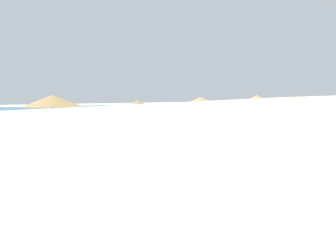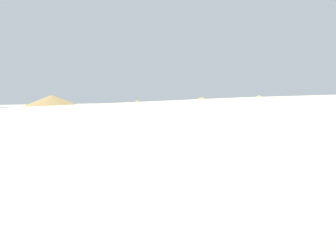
{
  "view_description": "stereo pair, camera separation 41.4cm",
  "coord_description": "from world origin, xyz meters",
  "views": [
    {
      "loc": [
        -8.44,
        -10.91,
        2.82
      ],
      "look_at": [
        -0.99,
        1.78,
        1.27
      ],
      "focal_mm": 32.09,
      "sensor_mm": 36.0,
      "label": 1
    },
    {
      "loc": [
        -8.08,
        -11.12,
        2.82
      ],
      "look_at": [
        -0.99,
        1.78,
        1.27
      ],
      "focal_mm": 32.09,
      "sensor_mm": 36.0,
      "label": 2
    }
  ],
  "objects": [
    {
      "name": "beach_umbrella_2",
      "position": [
        -2.38,
        2.28,
        2.24
      ],
      "size": [
        1.99,
        1.99,
        2.56
      ],
      "color": "brown",
      "rests_on": "ground_plane"
    },
    {
      "name": "sea_water",
      "position": [
        0.0,
        36.91,
        0.0
      ],
      "size": [
        160.0,
        58.9,
        0.01
      ],
      "primitive_type": "cube",
      "color": "#1E6B93",
      "rests_on": "ground_plane"
    },
    {
      "name": "ground_plane",
      "position": [
        0.0,
        0.0,
        0.0
      ],
      "size": [
        160.0,
        160.0,
        0.0
      ],
      "primitive_type": "plane",
      "color": "beige"
    },
    {
      "name": "lounge_chair_0",
      "position": [
        -6.04,
        0.83,
        0.45
      ],
      "size": [
        1.61,
        1.12,
        1.1
      ],
      "rotation": [
        0.0,
        0.0,
        1.96
      ],
      "color": "yellow",
      "rests_on": "ground_plane"
    },
    {
      "name": "beach_ball",
      "position": [
        2.41,
        2.89,
        0.13
      ],
      "size": [
        0.27,
        0.27,
        0.27
      ],
      "primitive_type": "sphere",
      "color": "red",
      "rests_on": "ground_plane"
    },
    {
      "name": "beach_umbrella_3",
      "position": [
        1.25,
        2.09,
        2.4
      ],
      "size": [
        2.44,
        2.44,
        2.68
      ],
      "color": "brown",
      "rests_on": "ground_plane"
    },
    {
      "name": "cooler_box",
      "position": [
        -5.16,
        -0.2,
        0.21
      ],
      "size": [
        0.62,
        0.5,
        0.43
      ],
      "primitive_type": "cube",
      "rotation": [
        0.0,
        0.0,
        0.11
      ],
      "color": "blue",
      "rests_on": "ground_plane"
    },
    {
      "name": "beach_umbrella_1",
      "position": [
        -6.33,
        1.81,
        2.56
      ],
      "size": [
        2.24,
        2.24,
        2.8
      ],
      "color": "brown",
      "rests_on": "ground_plane"
    },
    {
      "name": "beach_umbrella_4",
      "position": [
        5.39,
        2.02,
        2.49
      ],
      "size": [
        2.28,
        2.28,
        2.78
      ],
      "color": "brown",
      "rests_on": "ground_plane"
    },
    {
      "name": "beach_umbrella_5",
      "position": [
        9.31,
        1.97,
        2.47
      ],
      "size": [
        2.32,
        2.32,
        2.79
      ],
      "color": "brown",
      "rests_on": "ground_plane"
    }
  ]
}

